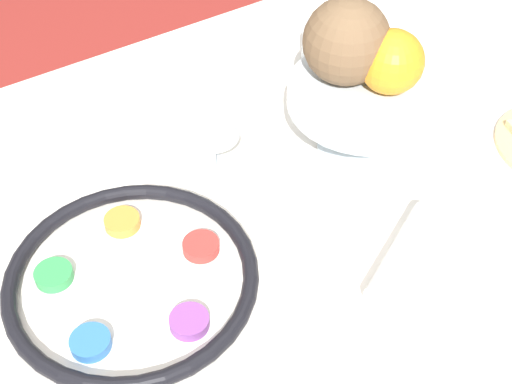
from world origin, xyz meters
TOP-DOWN VIEW (x-y plane):
  - dining_table at (0.00, 0.00)m, footprint 1.59×0.90m
  - seder_plate at (-0.29, -0.03)m, footprint 0.31×0.31m
  - wine_glass at (-0.10, 0.10)m, footprint 0.08×0.08m
  - fruit_stand at (0.11, 0.02)m, footprint 0.22×0.22m
  - orange_fruit at (0.13, -0.00)m, footprint 0.09×0.09m
  - coconut at (0.09, 0.05)m, footprint 0.12×0.12m
  - napkin_roll at (0.02, -0.18)m, footprint 0.16×0.11m
  - cup_near at (0.19, 0.23)m, footprint 0.06×0.06m

SIDE VIEW (x-z plane):
  - dining_table at x=0.00m, z-range 0.00..0.71m
  - seder_plate at x=-0.29m, z-range 0.71..0.74m
  - napkin_roll at x=0.02m, z-range 0.71..0.75m
  - cup_near at x=0.19m, z-range 0.71..0.78m
  - fruit_stand at x=0.11m, z-range 0.74..0.86m
  - wine_glass at x=-0.10m, z-range 0.74..0.88m
  - orange_fruit at x=0.13m, z-range 0.83..0.92m
  - coconut at x=0.09m, z-range 0.83..0.95m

